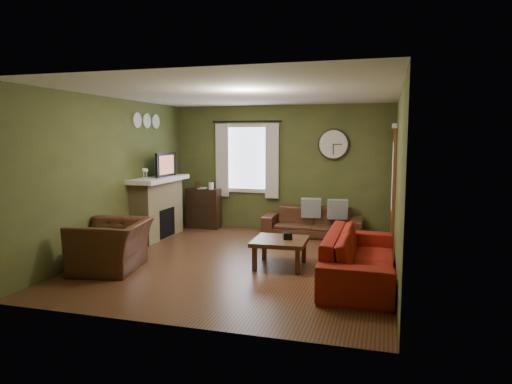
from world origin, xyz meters
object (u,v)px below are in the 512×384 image
(bookshelf, at_px, (204,208))
(coffee_table, at_px, (280,253))
(armchair, at_px, (112,246))
(sofa_red, at_px, (360,257))
(sofa_brown, at_px, (313,222))

(bookshelf, bearing_deg, coffee_table, -47.48)
(bookshelf, height_order, coffee_table, bookshelf)
(bookshelf, bearing_deg, armchair, -91.46)
(sofa_red, height_order, coffee_table, sofa_red)
(bookshelf, xyz_separation_m, sofa_red, (3.45, -2.83, -0.09))
(coffee_table, bearing_deg, sofa_red, -17.04)
(bookshelf, bearing_deg, sofa_red, -39.33)
(sofa_brown, xyz_separation_m, sofa_red, (1.07, -2.67, 0.05))
(sofa_brown, distance_m, armchair, 3.99)
(sofa_brown, bearing_deg, coffee_table, -93.17)
(armchair, bearing_deg, coffee_table, 98.54)
(armchair, bearing_deg, sofa_red, 86.48)
(coffee_table, bearing_deg, bookshelf, 132.52)
(armchair, bearing_deg, bookshelf, 167.50)
(bookshelf, relative_size, sofa_red, 0.37)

